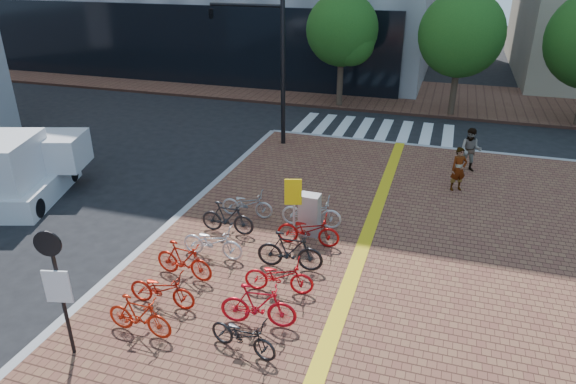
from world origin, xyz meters
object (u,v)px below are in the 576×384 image
(bike_9, at_px, (290,251))
(notice_sign, at_px, (57,279))
(bike_0, at_px, (139,316))
(bike_6, at_px, (243,335))
(bike_11, at_px, (311,212))
(box_truck, at_px, (28,169))
(bike_3, at_px, (213,242))
(traffic_light_pole, at_px, (250,40))
(yellow_sign, at_px, (294,197))
(bike_10, at_px, (308,230))
(bike_1, at_px, (162,289))
(utility_box, at_px, (310,215))
(pedestrian_a, at_px, (459,169))
(bike_8, at_px, (279,276))
(bike_5, at_px, (247,204))
(bike_2, at_px, (184,260))
(bike_4, at_px, (227,218))
(bike_7, at_px, (258,305))

(bike_9, height_order, notice_sign, notice_sign)
(bike_0, bearing_deg, notice_sign, 136.08)
(bike_6, bearing_deg, bike_11, 12.56)
(box_truck, bearing_deg, bike_3, -13.01)
(bike_6, height_order, box_truck, box_truck)
(traffic_light_pole, bearing_deg, bike_3, -74.97)
(yellow_sign, distance_m, box_truck, 9.47)
(bike_0, relative_size, bike_10, 0.88)
(bike_1, height_order, bike_6, bike_1)
(utility_box, bearing_deg, pedestrian_a, 48.52)
(bike_11, bearing_deg, bike_0, 153.95)
(bike_8, relative_size, pedestrian_a, 1.09)
(bike_5, bearing_deg, bike_2, 171.95)
(bike_4, relative_size, bike_8, 0.96)
(bike_7, bearing_deg, bike_9, -6.83)
(bike_8, relative_size, utility_box, 1.33)
(bike_10, xyz_separation_m, traffic_light_pole, (-4.90, 8.19, 3.90))
(bike_0, bearing_deg, bike_10, -25.08)
(bike_4, distance_m, bike_7, 4.39)
(bike_9, bearing_deg, bike_5, 37.93)
(box_truck, bearing_deg, bike_1, -28.76)
(traffic_light_pole, bearing_deg, bike_6, -69.51)
(bike_1, height_order, bike_3, bike_3)
(notice_sign, bearing_deg, bike_5, 80.42)
(bike_3, bearing_deg, utility_box, -47.02)
(bike_8, bearing_deg, notice_sign, 126.96)
(bike_6, xyz_separation_m, pedestrian_a, (4.09, 9.92, 0.37))
(bike_11, bearing_deg, box_truck, 89.23)
(bike_3, height_order, bike_8, bike_3)
(bike_10, bearing_deg, bike_8, 173.27)
(bike_10, distance_m, yellow_sign, 1.03)
(bike_4, bearing_deg, bike_11, -63.84)
(bike_3, xyz_separation_m, bike_8, (2.25, -0.99, -0.01))
(box_truck, bearing_deg, bike_11, 4.36)
(bike_0, distance_m, bike_9, 4.19)
(bike_0, height_order, box_truck, box_truck)
(bike_10, distance_m, bike_11, 1.12)
(box_truck, bearing_deg, pedestrian_a, 19.37)
(pedestrian_a, xyz_separation_m, yellow_sign, (-4.53, -4.92, 0.48))
(bike_10, bearing_deg, bike_3, 116.46)
(bike_2, height_order, bike_10, bike_2)
(box_truck, bearing_deg, bike_10, -2.03)
(yellow_sign, bearing_deg, bike_9, -76.03)
(bike_0, height_order, bike_1, bike_0)
(traffic_light_pole, bearing_deg, pedestrian_a, -18.14)
(bike_1, distance_m, utility_box, 4.98)
(box_truck, bearing_deg, bike_7, -22.50)
(bike_9, relative_size, notice_sign, 0.61)
(bike_1, relative_size, utility_box, 1.31)
(bike_5, height_order, pedestrian_a, pedestrian_a)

